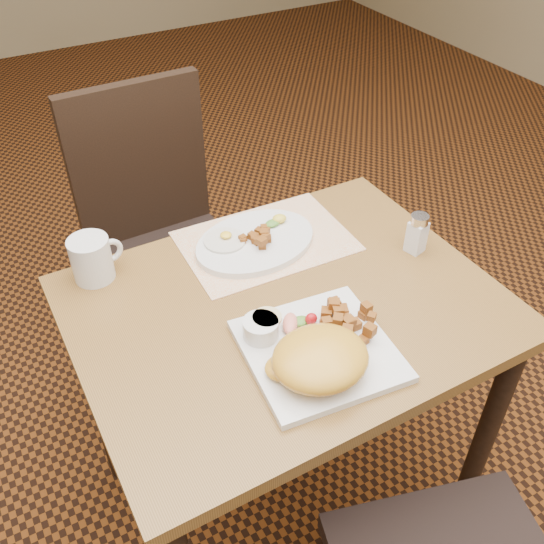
{
  "coord_description": "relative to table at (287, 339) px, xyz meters",
  "views": [
    {
      "loc": [
        -0.5,
        -0.82,
        1.64
      ],
      "look_at": [
        -0.02,
        0.03,
        0.82
      ],
      "focal_mm": 40.0,
      "sensor_mm": 36.0,
      "label": 1
    }
  ],
  "objects": [
    {
      "name": "coffee_mug",
      "position": [
        -0.33,
        0.29,
        0.16
      ],
      "size": [
        0.12,
        0.09,
        0.1
      ],
      "color": "silver",
      "rests_on": "table"
    },
    {
      "name": "ground",
      "position": [
        0.0,
        0.0,
        -0.64
      ],
      "size": [
        8.0,
        8.0,
        0.0
      ],
      "primitive_type": "plane",
      "color": "black",
      "rests_on": "ground"
    },
    {
      "name": "salt_shaker",
      "position": [
        0.36,
        0.01,
        0.16
      ],
      "size": [
        0.05,
        0.05,
        0.1
      ],
      "color": "white",
      "rests_on": "table"
    },
    {
      "name": "ramekin",
      "position": [
        -0.1,
        -0.07,
        0.15
      ],
      "size": [
        0.08,
        0.07,
        0.04
      ],
      "color": "silver",
      "rests_on": "plate_square"
    },
    {
      "name": "garnish_sq",
      "position": [
        -0.02,
        -0.08,
        0.14
      ],
      "size": [
        0.08,
        0.07,
        0.03
      ],
      "color": "#387223",
      "rests_on": "plate_square"
    },
    {
      "name": "garnish_ov",
      "position": [
        0.11,
        0.25,
        0.14
      ],
      "size": [
        0.06,
        0.04,
        0.02
      ],
      "color": "#387223",
      "rests_on": "plate_oval"
    },
    {
      "name": "placemat",
      "position": [
        0.07,
        0.22,
        0.11
      ],
      "size": [
        0.41,
        0.29,
        0.0
      ],
      "primitive_type": "cube",
      "rotation": [
        0.0,
        0.0,
        -0.04
      ],
      "color": "white",
      "rests_on": "table"
    },
    {
      "name": "fried_egg",
      "position": [
        -0.03,
        0.24,
        0.13
      ],
      "size": [
        0.1,
        0.1,
        0.02
      ],
      "color": "white",
      "rests_on": "plate_oval"
    },
    {
      "name": "chair_far",
      "position": [
        -0.06,
        0.67,
        -0.1
      ],
      "size": [
        0.43,
        0.44,
        0.97
      ],
      "rotation": [
        0.0,
        0.0,
        3.16
      ],
      "color": "black",
      "rests_on": "ground"
    },
    {
      "name": "home_fries_ov",
      "position": [
        0.04,
        0.2,
        0.14
      ],
      "size": [
        0.09,
        0.08,
        0.03
      ],
      "color": "#914F17",
      "rests_on": "plate_oval"
    },
    {
      "name": "table",
      "position": [
        0.0,
        0.0,
        0.0
      ],
      "size": [
        0.9,
        0.7,
        0.75
      ],
      "color": "brown",
      "rests_on": "ground"
    },
    {
      "name": "hollandaise_mound",
      "position": [
        -0.05,
        -0.2,
        0.16
      ],
      "size": [
        0.19,
        0.17,
        0.07
      ],
      "color": "gold",
      "rests_on": "plate_square"
    },
    {
      "name": "plate_square",
      "position": [
        -0.02,
        -0.16,
        0.12
      ],
      "size": [
        0.31,
        0.31,
        0.02
      ],
      "primitive_type": "cube",
      "rotation": [
        0.0,
        0.0,
        -0.11
      ],
      "color": "silver",
      "rests_on": "table"
    },
    {
      "name": "plate_oval",
      "position": [
        0.04,
        0.21,
        0.12
      ],
      "size": [
        0.33,
        0.27,
        0.02
      ],
      "primitive_type": null,
      "rotation": [
        0.0,
        0.0,
        0.14
      ],
      "color": "silver",
      "rests_on": "placemat"
    },
    {
      "name": "home_fries_sq",
      "position": [
        0.06,
        -0.13,
        0.14
      ],
      "size": [
        0.12,
        0.12,
        0.04
      ],
      "color": "#914F17",
      "rests_on": "plate_square"
    }
  ]
}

